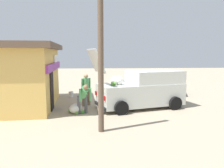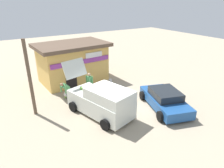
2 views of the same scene
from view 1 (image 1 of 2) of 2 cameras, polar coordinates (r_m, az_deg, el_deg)
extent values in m
plane|color=tan|center=(12.95, 5.33, -4.69)|extent=(60.00, 60.00, 0.00)
cube|color=#E0B259|center=(12.65, -22.07, 1.37)|extent=(5.48, 3.62, 3.00)
cube|color=purple|center=(12.29, -14.51, 4.34)|extent=(5.01, 0.46, 0.36)
cube|color=black|center=(11.47, -15.03, -1.45)|extent=(0.90, 0.12, 2.00)
cube|color=white|center=(13.43, -14.06, 5.90)|extent=(1.50, 0.16, 0.60)
cube|color=brown|center=(12.59, -22.45, 8.82)|extent=(6.10, 4.24, 0.28)
cube|color=silver|center=(11.67, 7.18, -2.50)|extent=(2.93, 4.59, 1.08)
cube|color=silver|center=(11.93, 10.72, 1.82)|extent=(2.42, 3.02, 0.64)
cube|color=black|center=(12.62, 15.72, 1.83)|extent=(1.54, 0.50, 0.49)
cube|color=silver|center=(10.65, -4.12, 5.90)|extent=(1.75, 0.94, 1.11)
ellipsoid|color=silver|center=(11.13, 1.62, 1.00)|extent=(0.53, 0.44, 0.44)
ellipsoid|color=silver|center=(11.02, 1.79, 0.87)|extent=(0.50, 0.42, 0.42)
ellipsoid|color=silver|center=(11.32, 0.56, 0.96)|extent=(0.45, 0.38, 0.38)
cylinder|color=#5BA137|center=(10.82, 0.33, 0.06)|extent=(0.19, 0.25, 0.16)
cylinder|color=#58AD41|center=(11.31, 1.45, 0.34)|extent=(0.29, 0.27, 0.14)
cube|color=black|center=(10.99, -3.07, -5.53)|extent=(1.72, 0.55, 0.16)
cube|color=red|center=(10.20, -2.00, -3.63)|extent=(0.15, 0.10, 0.20)
cube|color=red|center=(11.56, -4.14, -2.28)|extent=(0.15, 0.10, 0.20)
cylinder|color=black|center=(11.64, 15.77, -4.72)|extent=(0.39, 0.69, 0.66)
cylinder|color=black|center=(13.28, 10.82, -3.04)|extent=(0.39, 0.69, 0.66)
cylinder|color=black|center=(10.28, 2.38, -6.07)|extent=(0.39, 0.69, 0.66)
cylinder|color=black|center=(12.11, -1.12, -3.95)|extent=(0.39, 0.69, 0.66)
cube|color=#1E4C8C|center=(15.87, 9.89, -0.75)|extent=(3.01, 4.50, 0.60)
cube|color=#1E2328|center=(15.80, 9.93, 1.19)|extent=(2.15, 2.38, 0.48)
cylinder|color=black|center=(14.89, 15.01, -2.07)|extent=(0.40, 0.66, 0.62)
cylinder|color=black|center=(16.85, 14.89, -0.95)|extent=(0.40, 0.66, 0.62)
cylinder|color=black|center=(15.09, 4.27, -1.70)|extent=(0.40, 0.66, 0.62)
cylinder|color=black|center=(17.02, 5.38, -0.63)|extent=(0.40, 0.66, 0.62)
cylinder|color=#726047|center=(12.25, -5.90, -3.35)|extent=(0.15, 0.15, 0.87)
cylinder|color=#726047|center=(12.06, -7.22, -3.55)|extent=(0.15, 0.15, 0.87)
cylinder|color=#4C9959|center=(12.03, -6.61, 0.00)|extent=(0.48, 0.48, 0.61)
sphere|color=tan|center=(11.98, -6.64, 2.01)|extent=(0.23, 0.23, 0.23)
cylinder|color=#4C9959|center=(12.17, -5.68, 0.18)|extent=(0.09, 0.09, 0.58)
cylinder|color=#4C9959|center=(11.90, -7.56, -0.02)|extent=(0.09, 0.09, 0.58)
cylinder|color=#4C4C51|center=(10.64, -6.65, -5.13)|extent=(0.15, 0.15, 0.84)
cylinder|color=#4C4C51|center=(10.53, -8.41, -5.28)|extent=(0.15, 0.15, 0.84)
cylinder|color=#4C9959|center=(10.25, -7.20, -2.08)|extent=(0.75, 0.57, 0.65)
sphere|color=#8C6647|center=(9.92, -6.66, -0.78)|extent=(0.23, 0.23, 0.23)
cylinder|color=#4C9959|center=(10.14, -5.50, -2.65)|extent=(0.09, 0.09, 0.57)
cylinder|color=#4C9959|center=(9.99, -8.09, -2.85)|extent=(0.09, 0.09, 0.57)
ellipsoid|color=silver|center=(10.73, -9.17, -6.11)|extent=(0.88, 0.84, 0.46)
cylinder|color=#66A433|center=(10.98, -10.45, -6.67)|extent=(0.33, 0.25, 0.14)
cylinder|color=#6EA53D|center=(10.62, -9.42, -7.13)|extent=(0.32, 0.34, 0.15)
cylinder|color=olive|center=(10.98, -8.55, -6.60)|extent=(0.31, 0.16, 0.15)
cylinder|color=green|center=(10.73, -7.35, -6.99)|extent=(0.22, 0.28, 0.13)
cylinder|color=silver|center=(14.68, -10.36, -2.59)|extent=(0.29, 0.29, 0.36)
cylinder|color=brown|center=(7.80, -2.87, 4.52)|extent=(0.20, 0.20, 4.69)
camera|label=2|loc=(13.95, 60.46, 19.98)|focal=31.94mm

